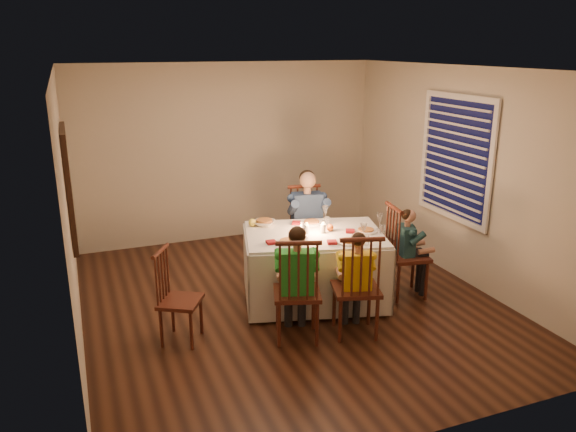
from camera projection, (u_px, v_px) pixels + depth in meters
name	position (u px, v px, depth m)	size (l,w,h in m)	color
ground	(290.00, 302.00, 6.44)	(5.00, 5.00, 0.00)	black
wall_left	(68.00, 215.00, 5.27)	(0.02, 5.00, 2.60)	beige
wall_right	(461.00, 175.00, 6.85)	(0.02, 5.00, 2.60)	beige
wall_back	(228.00, 153.00, 8.28)	(4.50, 0.02, 2.60)	beige
ceiling	(291.00, 68.00, 5.68)	(5.00, 5.00, 0.00)	white
dining_table	(314.00, 253.00, 6.34)	(1.79, 1.48, 0.78)	silver
chair_adult	(307.00, 270.00, 7.36)	(0.45, 0.43, 1.11)	#39170F
chair_near_left	(297.00, 337.00, 5.66)	(0.45, 0.43, 1.11)	#39170F
chair_near_right	(354.00, 333.00, 5.75)	(0.45, 0.43, 1.11)	#39170F
chair_end	(404.00, 294.00, 6.63)	(0.45, 0.43, 1.11)	#39170F
chair_extra	(183.00, 340.00, 5.61)	(0.39, 0.38, 0.96)	#39170F
adult	(307.00, 270.00, 7.36)	(0.50, 0.46, 1.32)	#324F7D
child_green	(297.00, 337.00, 5.66)	(0.42, 0.39, 1.19)	green
child_yellow	(354.00, 333.00, 5.75)	(0.37, 0.34, 1.10)	gold
child_teal	(404.00, 294.00, 6.63)	(0.34, 0.31, 1.05)	#1B3C44
setting_adult	(312.00, 223.00, 6.60)	(0.26, 0.26, 0.02)	white
setting_green	(288.00, 242.00, 5.96)	(0.26, 0.26, 0.02)	white
setting_yellow	(349.00, 242.00, 5.96)	(0.26, 0.26, 0.02)	white
setting_teal	(366.00, 231.00, 6.31)	(0.26, 0.26, 0.02)	white
candle_left	(306.00, 229.00, 6.25)	(0.06, 0.06, 0.10)	white
candle_right	(323.00, 229.00, 6.27)	(0.06, 0.06, 0.10)	white
squash	(252.00, 223.00, 6.49)	(0.09, 0.09, 0.09)	#FFE643
orange_fruit	(330.00, 228.00, 6.33)	(0.08, 0.08, 0.08)	orange
serving_bowl	(264.00, 223.00, 6.53)	(0.24, 0.24, 0.06)	white
wall_mirror	(69.00, 186.00, 5.49)	(0.06, 0.95, 1.15)	black
window_blinds	(455.00, 158.00, 6.86)	(0.07, 1.34, 1.54)	black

